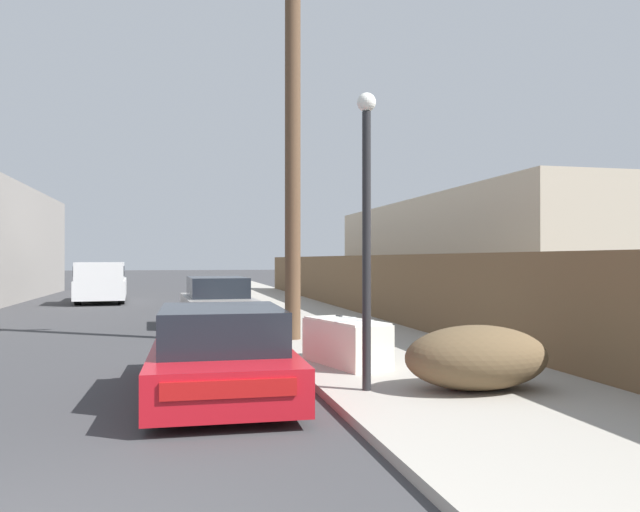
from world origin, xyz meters
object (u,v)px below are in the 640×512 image
(car_parked_mid, at_px, (216,303))
(brush_pile, at_px, (477,357))
(street_lamp, at_px, (367,215))
(discarded_fridge, at_px, (346,342))
(parked_sports_car_red, at_px, (220,354))
(utility_pole, at_px, (293,137))
(pickup_truck, at_px, (101,282))

(car_parked_mid, bearing_deg, brush_pile, -76.47)
(car_parked_mid, bearing_deg, street_lamp, -84.30)
(discarded_fridge, height_order, brush_pile, brush_pile)
(discarded_fridge, bearing_deg, car_parked_mid, 87.54)
(street_lamp, height_order, brush_pile, street_lamp)
(parked_sports_car_red, bearing_deg, utility_pole, 69.46)
(pickup_truck, relative_size, brush_pile, 2.79)
(parked_sports_car_red, relative_size, utility_pole, 0.53)
(brush_pile, bearing_deg, discarded_fridge, 116.74)
(utility_pole, bearing_deg, brush_pile, -76.08)
(car_parked_mid, distance_m, brush_pile, 10.45)
(street_lamp, bearing_deg, utility_pole, 89.81)
(discarded_fridge, height_order, parked_sports_car_red, parked_sports_car_red)
(brush_pile, bearing_deg, car_parked_mid, 106.05)
(discarded_fridge, relative_size, car_parked_mid, 0.44)
(discarded_fridge, bearing_deg, street_lamp, -112.51)
(car_parked_mid, height_order, pickup_truck, pickup_truck)
(discarded_fridge, xyz_separation_m, pickup_truck, (-5.99, 18.54, 0.40))
(pickup_truck, relative_size, street_lamp, 1.40)
(street_lamp, bearing_deg, car_parked_mid, 98.22)
(brush_pile, bearing_deg, pickup_truck, 108.97)
(car_parked_mid, distance_m, utility_pole, 5.93)
(discarded_fridge, height_order, pickup_truck, pickup_truck)
(pickup_truck, bearing_deg, brush_pile, 105.36)
(discarded_fridge, distance_m, pickup_truck, 19.49)
(discarded_fridge, relative_size, utility_pole, 0.22)
(utility_pole, xyz_separation_m, street_lamp, (-0.02, -5.60, -2.13))
(parked_sports_car_red, bearing_deg, car_parked_mid, 88.13)
(discarded_fridge, distance_m, street_lamp, 2.91)
(discarded_fridge, bearing_deg, parked_sports_car_red, -164.35)
(brush_pile, bearing_deg, utility_pole, 103.92)
(pickup_truck, height_order, street_lamp, street_lamp)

